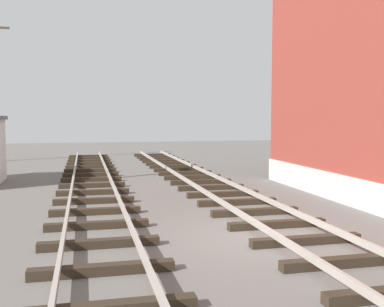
% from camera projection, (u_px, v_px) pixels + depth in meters
% --- Properties ---
extents(ground_plane, '(80.00, 80.00, 0.00)m').
position_uv_depth(ground_plane, '(262.00, 237.00, 10.35)').
color(ground_plane, '#605B56').
extents(track_near_building, '(2.50, 45.07, 0.32)m').
position_uv_depth(track_near_building, '(290.00, 230.00, 10.50)').
color(track_near_building, '#2D2319').
rests_on(track_near_building, ground).
extents(track_centre, '(2.50, 45.07, 0.32)m').
position_uv_depth(track_centre, '(99.00, 242.00, 9.52)').
color(track_centre, '#2D2319').
rests_on(track_centre, ground).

